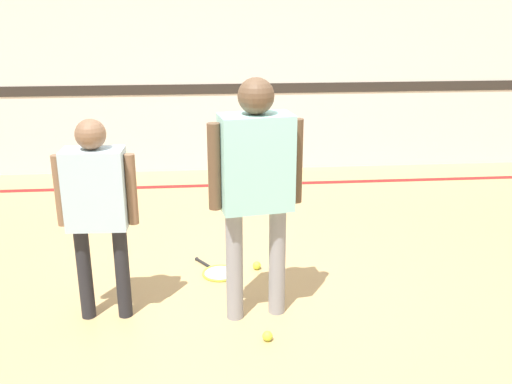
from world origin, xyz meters
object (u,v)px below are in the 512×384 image
tennis_ball_by_spare_racket (257,265)px  person_student_left (97,200)px  racket_spare_on_floor (219,272)px  tennis_ball_near_instructor (267,336)px  person_instructor (256,175)px

tennis_ball_by_spare_racket → person_student_left: bearing=-150.4°
tennis_ball_by_spare_racket → racket_spare_on_floor: bearing=-171.3°
racket_spare_on_floor → tennis_ball_by_spare_racket: tennis_ball_by_spare_racket is taller
tennis_ball_near_instructor → tennis_ball_by_spare_racket: 1.01m
person_student_left → tennis_ball_near_instructor: (1.06, -0.40, -0.81)m
person_instructor → tennis_ball_near_instructor: size_ratio=24.43×
person_student_left → tennis_ball_by_spare_racket: bearing=31.6°
person_instructor → tennis_ball_by_spare_racket: (0.07, 0.69, -0.96)m
person_instructor → tennis_ball_by_spare_racket: person_instructor is taller
person_instructor → person_student_left: 1.03m
person_instructor → racket_spare_on_floor: person_instructor is taller
racket_spare_on_floor → tennis_ball_by_spare_racket: 0.31m
tennis_ball_near_instructor → tennis_ball_by_spare_racket: bearing=88.6°
tennis_ball_by_spare_racket → person_instructor: bearing=-95.7°
person_instructor → person_student_left: person_instructor is taller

